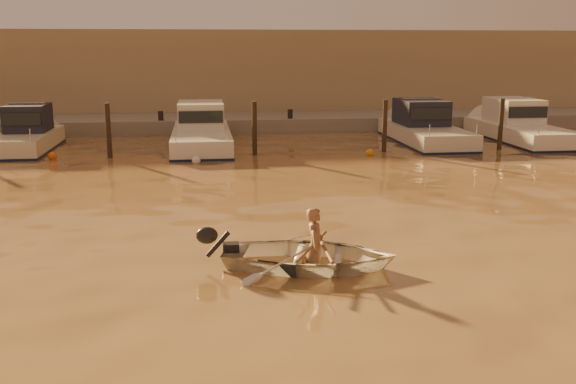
{
  "coord_description": "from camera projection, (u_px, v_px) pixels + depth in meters",
  "views": [
    {
      "loc": [
        -2.15,
        -9.95,
        4.02
      ],
      "look_at": [
        -0.24,
        4.18,
        0.75
      ],
      "focal_mm": 40.0,
      "sensor_mm": 36.0,
      "label": 1
    }
  ],
  "objects": [
    {
      "name": "moored_boat_4",
      "position": [
        425.0,
        128.0,
        27.05
      ],
      "size": [
        2.32,
        7.12,
        1.75
      ],
      "primitive_type": null,
      "color": "silver",
      "rests_on": "ground_plane"
    },
    {
      "name": "quay",
      "position": [
        246.0,
        126.0,
        31.53
      ],
      "size": [
        52.0,
        4.0,
        1.0
      ],
      "primitive_type": "cube",
      "color": "gray",
      "rests_on": "ground_plane"
    },
    {
      "name": "oar_starboard",
      "position": [
        312.0,
        246.0,
        11.8
      ],
      "size": [
        0.91,
        1.94,
        0.13
      ],
      "primitive_type": "cylinder",
      "rotation": [
        1.54,
        0.0,
        -0.42
      ],
      "color": "brown",
      "rests_on": "dinghy"
    },
    {
      "name": "moored_boat_2",
      "position": [
        201.0,
        132.0,
        25.82
      ],
      "size": [
        2.27,
        7.61,
        1.75
      ],
      "primitive_type": null,
      "color": "white",
      "rests_on": "ground_plane"
    },
    {
      "name": "fender_e",
      "position": [
        449.0,
        151.0,
        24.42
      ],
      "size": [
        0.3,
        0.3,
        0.3
      ],
      "primitive_type": "sphere",
      "color": "silver",
      "rests_on": "ground_plane"
    },
    {
      "name": "fender_d",
      "position": [
        370.0,
        153.0,
        23.9
      ],
      "size": [
        0.3,
        0.3,
        0.3
      ],
      "primitive_type": "sphere",
      "color": "orange",
      "rests_on": "ground_plane"
    },
    {
      "name": "waterfront_building",
      "position": [
        238.0,
        74.0,
        36.34
      ],
      "size": [
        46.0,
        7.0,
        4.8
      ],
      "primitive_type": "cube",
      "color": "#9E8466",
      "rests_on": "quay"
    },
    {
      "name": "outboard_motor",
      "position": [
        230.0,
        250.0,
        12.0
      ],
      "size": [
        0.97,
        0.61,
        0.7
      ],
      "primitive_type": null,
      "rotation": [
        0.0,
        0.0,
        -0.25
      ],
      "color": "black",
      "rests_on": "dinghy"
    },
    {
      "name": "oar_port",
      "position": [
        323.0,
        246.0,
        11.78
      ],
      "size": [
        0.14,
        2.1,
        0.13
      ],
      "primitive_type": "cylinder",
      "rotation": [
        1.54,
        0.0,
        -0.04
      ],
      "color": "brown",
      "rests_on": "dinghy"
    },
    {
      "name": "moored_boat_5",
      "position": [
        520.0,
        126.0,
        27.6
      ],
      "size": [
        2.24,
        7.51,
        1.75
      ],
      "primitive_type": null,
      "color": "white",
      "rests_on": "ground_plane"
    },
    {
      "name": "fender_c",
      "position": [
        196.0,
        160.0,
        22.37
      ],
      "size": [
        0.3,
        0.3,
        0.3
      ],
      "primitive_type": "sphere",
      "color": "white",
      "rests_on": "ground_plane"
    },
    {
      "name": "piling_1",
      "position": [
        109.0,
        134.0,
        23.2
      ],
      "size": [
        0.18,
        0.18,
        2.2
      ],
      "primitive_type": "cylinder",
      "color": "#2D2319",
      "rests_on": "ground_plane"
    },
    {
      "name": "dinghy",
      "position": [
        310.0,
        256.0,
        11.85
      ],
      "size": [
        3.65,
        2.99,
        0.66
      ],
      "primitive_type": "imported",
      "rotation": [
        0.0,
        0.0,
        1.32
      ],
      "color": "silver",
      "rests_on": "ground_plane"
    },
    {
      "name": "moored_boat_1",
      "position": [
        26.0,
        135.0,
        24.94
      ],
      "size": [
        1.9,
        5.78,
        1.75
      ],
      "primitive_type": null,
      "color": "beige",
      "rests_on": "ground_plane"
    },
    {
      "name": "person",
      "position": [
        315.0,
        246.0,
        11.79
      ],
      "size": [
        0.46,
        0.59,
        1.44
      ],
      "primitive_type": "imported",
      "rotation": [
        0.0,
        0.0,
        1.32
      ],
      "color": "#8F5F47",
      "rests_on": "dinghy"
    },
    {
      "name": "ground_plane",
      "position": [
        335.0,
        290.0,
        10.79
      ],
      "size": [
        160.0,
        160.0,
        0.0
      ],
      "primitive_type": "plane",
      "color": "brown",
      "rests_on": "ground"
    },
    {
      "name": "piling_3",
      "position": [
        385.0,
        129.0,
        24.55
      ],
      "size": [
        0.18,
        0.18,
        2.2
      ],
      "primitive_type": "cylinder",
      "color": "#2D2319",
      "rests_on": "ground_plane"
    },
    {
      "name": "fender_b",
      "position": [
        52.0,
        156.0,
        23.23
      ],
      "size": [
        0.3,
        0.3,
        0.3
      ],
      "primitive_type": "sphere",
      "color": "orange",
      "rests_on": "ground_plane"
    },
    {
      "name": "piling_2",
      "position": [
        255.0,
        131.0,
        23.9
      ],
      "size": [
        0.18,
        0.18,
        2.2
      ],
      "primitive_type": "cylinder",
      "color": "#2D2319",
      "rests_on": "ground_plane"
    },
    {
      "name": "piling_4",
      "position": [
        501.0,
        127.0,
        25.16
      ],
      "size": [
        0.18,
        0.18,
        2.2
      ],
      "primitive_type": "cylinder",
      "color": "#2D2319",
      "rests_on": "ground_plane"
    }
  ]
}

